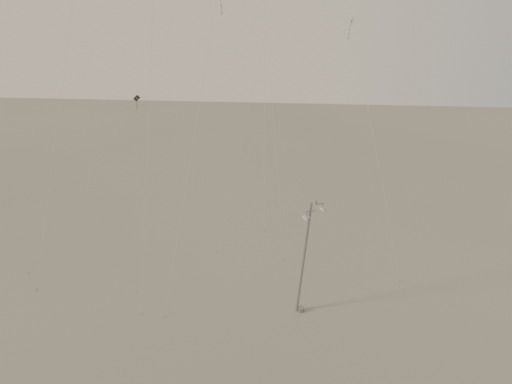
# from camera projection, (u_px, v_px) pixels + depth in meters

# --- Properties ---
(ground) EXTENTS (160.00, 160.00, 0.00)m
(ground) POSITION_uv_depth(u_px,v_px,m) (244.00, 311.00, 28.62)
(ground) COLOR gray
(ground) RESTS_ON ground
(street_lamp) EXTENTS (1.70, 0.88, 8.72)m
(street_lamp) POSITION_uv_depth(u_px,v_px,m) (306.00, 256.00, 26.80)
(street_lamp) COLOR gray
(street_lamp) RESTS_ON ground
(kite_3) EXTENTS (3.80, 6.52, 21.66)m
(kite_3) POSITION_uv_depth(u_px,v_px,m) (206.00, 64.00, 25.73)
(kite_3) COLOR maroon
(kite_3) RESTS_ON ground
(kite_4) EXTENTS (4.75, 9.91, 19.56)m
(kite_4) POSITION_uv_depth(u_px,v_px,m) (362.00, 81.00, 33.08)
(kite_4) COLOR black
(kite_4) RESTS_ON ground
(kite_6) EXTENTS (8.13, 8.00, 13.40)m
(kite_6) POSITION_uv_depth(u_px,v_px,m) (110.00, 143.00, 33.88)
(kite_6) COLOR black
(kite_6) RESTS_ON ground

